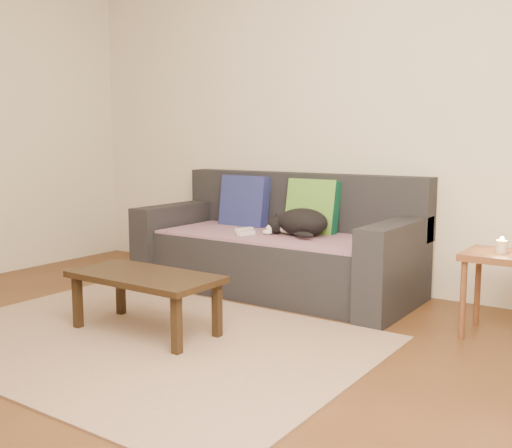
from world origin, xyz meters
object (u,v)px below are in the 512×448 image
sofa (279,249)px  wii_remote_b (244,230)px  cat (300,223)px  wii_remote_a (246,233)px  side_table (500,268)px  coffee_table (145,281)px

sofa → wii_remote_b: bearing=-152.6°
cat → wii_remote_a: bearing=-125.7°
cat → wii_remote_b: (-0.45, -0.07, -0.08)m
cat → wii_remote_a: (-0.34, -0.19, -0.08)m
side_table → sofa: bearing=172.9°
cat → side_table: bearing=18.3°
wii_remote_b → side_table: side_table is taller
coffee_table → wii_remote_b: bearing=97.3°
coffee_table → wii_remote_a: bearing=92.4°
wii_remote_a → cat: bearing=-48.5°
wii_remote_a → side_table: side_table is taller
side_table → wii_remote_a: bearing=-178.6°
wii_remote_b → coffee_table: wii_remote_b is taller
sofa → wii_remote_a: 0.31m
wii_remote_b → coffee_table: 1.22m
cat → wii_remote_a: 0.40m
wii_remote_a → side_table: 1.75m
side_table → coffee_table: size_ratio=0.55×
cat → side_table: size_ratio=1.06×
wii_remote_a → side_table: size_ratio=0.30×
wii_remote_a → coffee_table: size_ratio=0.17×
sofa → side_table: (1.63, -0.20, 0.10)m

